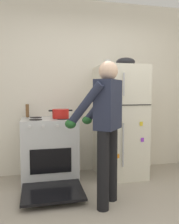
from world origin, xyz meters
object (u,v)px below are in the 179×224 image
object	(u,v)px
refrigerator	(120,121)
stove_range	(49,151)
person_cook	(105,121)
red_pot	(61,114)
pepper_mill	(27,111)
mixing_bowl	(125,62)
coffee_mug	(108,63)

from	to	relation	value
refrigerator	stove_range	xyz separation A→B (m)	(-1.06, -0.02, -0.39)
person_cook	red_pot	distance (m)	0.91
stove_range	red_pot	distance (m)	0.55
refrigerator	red_pot	bearing A→B (deg)	-176.84
pepper_mill	stove_range	bearing A→B (deg)	-35.99
person_cook	red_pot	world-z (taller)	person_cook
stove_range	pepper_mill	size ratio (longest dim) A/B	6.41
refrigerator	stove_range	size ratio (longest dim) A/B	1.36
refrigerator	mixing_bowl	bearing A→B (deg)	0.22
coffee_mug	mixing_bowl	bearing A→B (deg)	-10.99
stove_range	pepper_mill	distance (m)	0.67
red_pot	coffee_mug	size ratio (longest dim) A/B	2.96
stove_range	red_pot	world-z (taller)	red_pot
pepper_mill	mixing_bowl	bearing A→B (deg)	-7.90
mixing_bowl	stove_range	bearing A→B (deg)	-179.10
stove_range	red_pot	bearing A→B (deg)	-11.36
mixing_bowl	pepper_mill	bearing A→B (deg)	172.10
pepper_mill	mixing_bowl	world-z (taller)	mixing_bowl
red_pot	pepper_mill	bearing A→B (deg)	151.48
refrigerator	stove_range	distance (m)	1.13
refrigerator	red_pot	distance (m)	0.91
red_pot	pepper_mill	size ratio (longest dim) A/B	1.75
coffee_mug	pepper_mill	world-z (taller)	coffee_mug
stove_range	pepper_mill	bearing A→B (deg)	144.01
refrigerator	red_pot	xyz separation A→B (m)	(-0.90, -0.05, 0.14)
mixing_bowl	red_pot	bearing A→B (deg)	-177.08
red_pot	pepper_mill	xyz separation A→B (m)	(-0.46, 0.25, 0.03)
red_pot	person_cook	bearing A→B (deg)	-63.54
stove_range	coffee_mug	world-z (taller)	coffee_mug
person_cook	pepper_mill	xyz separation A→B (m)	(-0.86, 1.06, 0.05)
stove_range	mixing_bowl	xyz separation A→B (m)	(1.14, 0.02, 1.28)
pepper_mill	mixing_bowl	size ratio (longest dim) A/B	0.67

